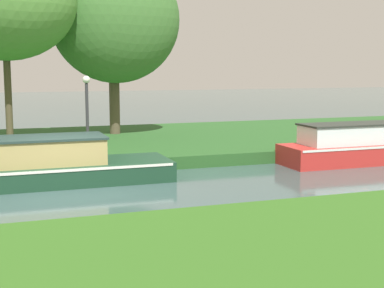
# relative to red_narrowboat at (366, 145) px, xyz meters

# --- Properties ---
(ground_plane) EXTENTS (120.00, 120.00, 0.00)m
(ground_plane) POSITION_rel_red_narrowboat_xyz_m (-9.95, -1.20, -0.57)
(ground_plane) COLOR #3A5453
(riverbank_far) EXTENTS (72.00, 10.00, 0.40)m
(riverbank_far) POSITION_rel_red_narrowboat_xyz_m (-9.95, 5.80, -0.37)
(riverbank_far) COLOR #285624
(riverbank_far) RESTS_ON ground_plane
(red_narrowboat) EXTENTS (6.01, 1.67, 1.33)m
(red_narrowboat) POSITION_rel_red_narrowboat_xyz_m (0.00, 0.00, 0.00)
(red_narrowboat) COLOR red
(red_narrowboat) RESTS_ON ground_plane
(willow_tree_right) EXTENTS (5.24, 3.32, 7.24)m
(willow_tree_right) POSITION_rel_red_narrowboat_xyz_m (-6.94, 6.95, 4.49)
(willow_tree_right) COLOR brown
(willow_tree_right) RESTS_ON riverbank_far
(lamp_post) EXTENTS (0.24, 0.24, 2.49)m
(lamp_post) POSITION_rel_red_narrowboat_xyz_m (-8.84, 2.52, 1.43)
(lamp_post) COLOR #333338
(lamp_post) RESTS_ON riverbank_far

